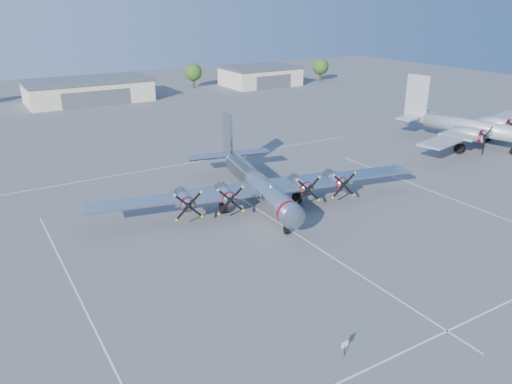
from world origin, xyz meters
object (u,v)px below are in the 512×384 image
hangar_center (89,90)px  hangar_east (260,76)px  info_placard (345,346)px  tree_east (193,72)px  main_bomber_b29 (256,203)px  twin_engine_east (465,145)px  tree_far_east (321,66)px

hangar_center → hangar_east: size_ratio=1.39×
info_placard → hangar_center: bearing=79.0°
hangar_center → tree_east: bearing=11.4°
tree_east → main_bomber_b29: size_ratio=0.17×
hangar_east → twin_engine_east: size_ratio=0.61×
hangar_center → main_bomber_b29: hangar_center is taller
tree_far_east → main_bomber_b29: bearing=-132.4°
tree_east → info_placard: (-38.24, -108.17, -3.41)m
twin_engine_east → tree_far_east: bearing=58.0°
tree_far_east → twin_engine_east: size_ratio=0.20×
twin_engine_east → hangar_east: bearing=73.8°
tree_far_east → info_placard: (-76.24, -100.17, -3.41)m
twin_engine_east → info_placard: size_ratio=29.13×
hangar_center → twin_engine_east: bearing=-58.6°
hangar_east → twin_engine_east: 72.07m
tree_east → info_placard: size_ratio=5.75×
hangar_center → twin_engine_east: hangar_center is taller
hangar_east → tree_far_east: 20.15m
hangar_center → tree_far_east: bearing=-1.7°
hangar_center → info_placard: bearing=-94.6°
tree_far_east → main_bomber_b29: 99.61m
hangar_east → info_placard: (-56.24, -102.14, -1.90)m
tree_east → hangar_center: bearing=-168.6°
twin_engine_east → info_placard: twin_engine_east is taller
tree_east → main_bomber_b29: bearing=-109.6°
hangar_east → tree_east: (-18.00, 6.04, 1.51)m
tree_east → info_placard: bearing=-109.5°
hangar_east → tree_far_east: bearing=-5.6°
hangar_east → main_bomber_b29: bearing=-122.0°
tree_far_east → info_placard: bearing=-127.3°
hangar_east → tree_far_east: (20.00, -1.96, 1.51)m
tree_east → tree_far_east: same height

